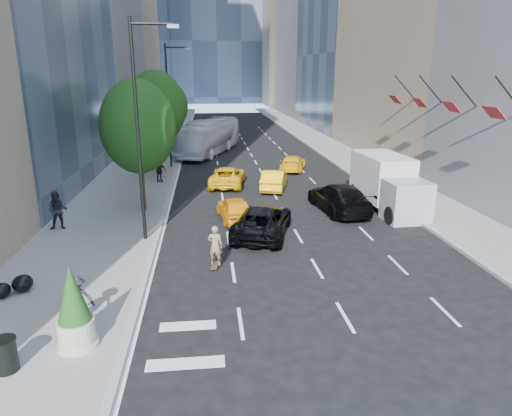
{
  "coord_description": "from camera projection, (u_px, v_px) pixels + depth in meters",
  "views": [
    {
      "loc": [
        -3.42,
        -17.16,
        7.79
      ],
      "look_at": [
        -1.16,
        3.75,
        1.6
      ],
      "focal_mm": 32.0,
      "sensor_mm": 36.0,
      "label": 1
    }
  ],
  "objects": [
    {
      "name": "traffic_signal",
      "position": [
        181.0,
        105.0,
        55.21
      ],
      "size": [
        2.48,
        0.53,
        5.2
      ],
      "color": "black",
      "rests_on": "sidewalk_left"
    },
    {
      "name": "trash_can",
      "position": [
        5.0,
        356.0,
        12.1
      ],
      "size": [
        0.6,
        0.6,
        0.9
      ],
      "primitive_type": "cylinder",
      "color": "black",
      "rests_on": "sidewalk_left"
    },
    {
      "name": "ground",
      "position": [
        293.0,
        269.0,
        18.92
      ],
      "size": [
        160.0,
        160.0,
        0.0
      ],
      "primitive_type": "plane",
      "color": "black",
      "rests_on": "ground"
    },
    {
      "name": "facade_flags",
      "position": [
        437.0,
        101.0,
        27.8
      ],
      "size": [
        1.85,
        13.3,
        2.05
      ],
      "color": "black",
      "rests_on": "ground"
    },
    {
      "name": "lamp_near",
      "position": [
        141.0,
        120.0,
        20.44
      ],
      "size": [
        2.13,
        0.22,
        10.0
      ],
      "color": "black",
      "rests_on": "sidewalk_left"
    },
    {
      "name": "city_bus",
      "position": [
        209.0,
        137.0,
        46.01
      ],
      "size": [
        6.83,
        12.51,
        3.42
      ],
      "primitive_type": "imported",
      "rotation": [
        0.0,
        0.0,
        -0.34
      ],
      "color": "white",
      "rests_on": "ground"
    },
    {
      "name": "lamp_far",
      "position": [
        170.0,
        99.0,
        37.6
      ],
      "size": [
        2.13,
        0.22,
        10.0
      ],
      "color": "black",
      "rests_on": "sidewalk_left"
    },
    {
      "name": "planter_shrub",
      "position": [
        74.0,
        309.0,
        13.01
      ],
      "size": [
        1.05,
        1.05,
        2.53
      ],
      "color": "#B5B096",
      "rests_on": "sidewalk_left"
    },
    {
      "name": "taxi_b",
      "position": [
        274.0,
        179.0,
        31.88
      ],
      "size": [
        2.53,
        4.53,
        1.41
      ],
      "primitive_type": "imported",
      "rotation": [
        0.0,
        0.0,
        2.89
      ],
      "color": "yellow",
      "rests_on": "ground"
    },
    {
      "name": "box_truck",
      "position": [
        388.0,
        183.0,
        27.02
      ],
      "size": [
        2.73,
        6.66,
        3.13
      ],
      "rotation": [
        0.0,
        0.0,
        0.05
      ],
      "color": "#BDBDBD",
      "rests_on": "ground"
    },
    {
      "name": "skateboarder",
      "position": [
        215.0,
        248.0,
        18.87
      ],
      "size": [
        0.71,
        0.55,
        1.73
      ],
      "primitive_type": "imported",
      "rotation": [
        0.0,
        0.0,
        2.9
      ],
      "color": "#7C674D",
      "rests_on": "ground"
    },
    {
      "name": "pedestrian_c",
      "position": [
        77.0,
        300.0,
        14.35
      ],
      "size": [
        1.15,
        0.82,
        1.62
      ],
      "primitive_type": "imported",
      "rotation": [
        0.0,
        0.0,
        0.22
      ],
      "color": "#271E2E",
      "rests_on": "sidewalk_left"
    },
    {
      "name": "pedestrian_b",
      "position": [
        159.0,
        170.0,
        33.32
      ],
      "size": [
        1.11,
        0.72,
        1.75
      ],
      "primitive_type": "imported",
      "rotation": [
        0.0,
        0.0,
        2.83
      ],
      "color": "black",
      "rests_on": "sidewalk_left"
    },
    {
      "name": "taxi_d",
      "position": [
        293.0,
        163.0,
        38.18
      ],
      "size": [
        3.03,
        4.7,
        1.27
      ],
      "primitive_type": "imported",
      "rotation": [
        0.0,
        0.0,
        2.83
      ],
      "color": "#FFB50D",
      "rests_on": "ground"
    },
    {
      "name": "tree_mid",
      "position": [
        156.0,
        108.0,
        34.79
      ],
      "size": [
        4.5,
        4.5,
        7.99
      ],
      "color": "black",
      "rests_on": "sidewalk_left"
    },
    {
      "name": "taxi_a",
      "position": [
        235.0,
        208.0,
        25.13
      ],
      "size": [
        2.06,
        4.08,
        1.33
      ],
      "primitive_type": "imported",
      "rotation": [
        0.0,
        0.0,
        3.27
      ],
      "color": "#F99C0D",
      "rests_on": "ground"
    },
    {
      "name": "sidewalk_right",
      "position": [
        334.0,
        149.0,
        48.54
      ],
      "size": [
        4.0,
        120.0,
        0.15
      ],
      "primitive_type": "cube",
      "color": "slate",
      "rests_on": "ground"
    },
    {
      "name": "black_sedan_lincoln",
      "position": [
        262.0,
        221.0,
        22.77
      ],
      "size": [
        3.88,
        5.81,
        1.48
      ],
      "primitive_type": "imported",
      "rotation": [
        0.0,
        0.0,
        2.85
      ],
      "color": "black",
      "rests_on": "ground"
    },
    {
      "name": "taxi_c",
      "position": [
        227.0,
        176.0,
        32.95
      ],
      "size": [
        3.02,
        5.23,
        1.37
      ],
      "primitive_type": "imported",
      "rotation": [
        0.0,
        0.0,
        2.98
      ],
      "color": "yellow",
      "rests_on": "ground"
    },
    {
      "name": "tree_far",
      "position": [
        169.0,
        106.0,
        47.39
      ],
      "size": [
        3.9,
        3.9,
        6.92
      ],
      "color": "black",
      "rests_on": "sidewalk_left"
    },
    {
      "name": "garbage_bags",
      "position": [
        14.0,
        286.0,
        16.44
      ],
      "size": [
        1.24,
        1.19,
        0.61
      ],
      "color": "black",
      "rests_on": "sidewalk_left"
    },
    {
      "name": "black_sedan_mercedes",
      "position": [
        339.0,
        198.0,
        26.75
      ],
      "size": [
        2.93,
        5.91,
        1.65
      ],
      "primitive_type": "imported",
      "rotation": [
        0.0,
        0.0,
        3.25
      ],
      "color": "black",
      "rests_on": "ground"
    },
    {
      "name": "tree_near",
      "position": [
        138.0,
        127.0,
        25.35
      ],
      "size": [
        4.2,
        4.2,
        7.46
      ],
      "color": "black",
      "rests_on": "sidewalk_left"
    },
    {
      "name": "pedestrian_a",
      "position": [
        58.0,
        211.0,
        23.08
      ],
      "size": [
        1.04,
        0.85,
        1.99
      ],
      "primitive_type": "imported",
      "rotation": [
        0.0,
        0.0,
        0.1
      ],
      "color": "black",
      "rests_on": "sidewalk_left"
    },
    {
      "name": "sidewalk_left",
      "position": [
        152.0,
        153.0,
        46.58
      ],
      "size": [
        6.0,
        120.0,
        0.15
      ],
      "primitive_type": "cube",
      "color": "slate",
      "rests_on": "ground"
    }
  ]
}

